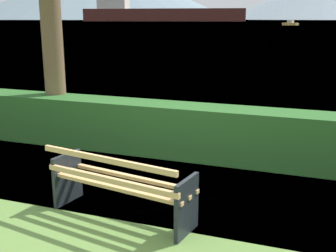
{
  "coord_description": "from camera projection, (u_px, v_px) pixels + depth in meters",
  "views": [
    {
      "loc": [
        2.16,
        -4.33,
        2.41
      ],
      "look_at": [
        0.0,
        1.63,
        0.77
      ],
      "focal_mm": 44.94,
      "sensor_mm": 36.0,
      "label": 1
    }
  ],
  "objects": [
    {
      "name": "ground_plane",
      "position": [
        124.0,
        216.0,
        5.26
      ],
      "size": [
        1400.0,
        1400.0,
        0.0
      ],
      "primitive_type": "plane",
      "color": "#567A38"
    },
    {
      "name": "water_surface",
      "position": [
        321.0,
        21.0,
        287.33
      ],
      "size": [
        620.0,
        620.0,
        0.0
      ],
      "primitive_type": "plane",
      "color": "slate",
      "rests_on": "ground_plane"
    },
    {
      "name": "park_bench",
      "position": [
        120.0,
        185.0,
        5.1
      ],
      "size": [
        1.93,
        0.87,
        0.87
      ],
      "color": "tan",
      "rests_on": "ground_plane"
    },
    {
      "name": "hedge_row",
      "position": [
        185.0,
        131.0,
        7.43
      ],
      "size": [
        12.14,
        0.7,
        0.92
      ],
      "primitive_type": "cube",
      "color": "#285B23",
      "rests_on": "ground_plane"
    },
    {
      "name": "cargo_ship_large",
      "position": [
        151.0,
        10.0,
        268.56
      ],
      "size": [
        104.31,
        28.83,
        24.25
      ],
      "color": "#471E19",
      "rests_on": "water_surface"
    },
    {
      "name": "fishing_boat_near",
      "position": [
        290.0,
        24.0,
        131.14
      ],
      "size": [
        5.14,
        3.86,
        1.61
      ],
      "color": "gold",
      "rests_on": "water_surface"
    }
  ]
}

